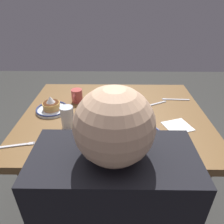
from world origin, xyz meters
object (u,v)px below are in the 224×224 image
Objects in this scene: coffee_mug at (77,96)px; fork_near at (17,145)px; fork_far at (176,99)px; tea_spoon at (152,105)px; cell_phone at (100,117)px; paper_napkin at (178,126)px; plate_far_companion at (52,107)px; drinking_glass at (68,119)px; plate_center_pancakes at (140,135)px; plate_near_main at (115,99)px.

coffee_mug is 0.63× the size of fork_near.
tea_spoon is (0.19, 0.09, 0.00)m from fork_far.
cell_phone is 0.48m from paper_napkin.
plate_far_companion is 1.53× the size of drinking_glass.
plate_center_pancakes is 0.63m from plate_far_companion.
drinking_glass is 0.76× the size of tea_spoon.
plate_far_companion reaches higher than plate_near_main.
fork_near is at bearing 29.42° from fork_far.
fork_far is at bearing -178.52° from plate_near_main.
plate_center_pancakes is 1.80× the size of drinking_glass.
tea_spoon is at bearing 24.78° from fork_far.
fork_near is at bearing 27.76° from cell_phone.
plate_center_pancakes is at bearing 106.80° from plate_near_main.
coffee_mug is at bearing -137.10° from plate_far_companion.
fork_near and fork_far have the same top height.
tea_spoon is at bearing -149.48° from fork_near.
drinking_glass is (0.28, 0.36, 0.05)m from plate_near_main.
plate_near_main is 0.74m from fork_near.
coffee_mug is at bearing -114.98° from fork_near.
plate_near_main reaches higher than fork_far.
cell_phone reaches higher than paper_napkin.
plate_near_main is 0.51m from paper_napkin.
fork_far is at bearing -155.22° from tea_spoon.
plate_near_main is at bearing -118.91° from cell_phone.
drinking_glass is (-0.00, 0.34, 0.01)m from coffee_mug.
cell_phone is (0.23, -0.21, -0.01)m from plate_center_pancakes.
cell_phone is 0.39m from tea_spoon.
cell_phone is 0.51m from fork_near.
cell_phone reaches higher than fork_near.
fork_far is at bearing -168.64° from plate_far_companion.
tea_spoon is (-0.12, -0.38, -0.01)m from plate_center_pancakes.
drinking_glass is (-0.15, 0.20, 0.04)m from plate_far_companion.
tea_spoon is at bearing -107.84° from plate_center_pancakes.
fork_far is at bearing -162.30° from cell_phone.
plate_far_companion is at bearing -52.70° from drinking_glass.
cell_phone reaches higher than fork_far.
plate_far_companion is at bearing -103.28° from fork_near.
plate_near_main is at bearing 1.48° from fork_far.
plate_center_pancakes is 0.65m from fork_near.
paper_napkin is at bearing 113.55° from tea_spoon.
drinking_glass reaches higher than plate_far_companion.
drinking_glass is at bearing 52.73° from plate_near_main.
plate_near_main is 0.46m from drinking_glass.
fork_near is 0.89m from tea_spoon.
plate_far_companion is 1.20× the size of fork_near.
plate_center_pancakes is (-0.14, 0.45, 0.00)m from plate_near_main.
cell_phone is at bearing 130.04° from coffee_mug.
cell_phone is at bearing 166.87° from plate_far_companion.
fork_near is at bearing 35.55° from drinking_glass.
fork_far is (-0.08, -0.35, 0.00)m from paper_napkin.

